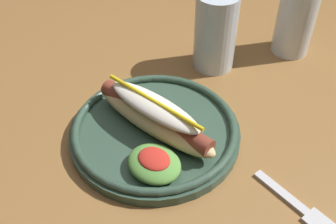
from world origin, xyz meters
The scene contains 5 objects.
dining_table centered at (0.00, 0.00, 0.65)m, with size 1.39×1.01×0.74m.
hot_dog_plate centered at (0.02, -0.23, 0.76)m, with size 0.26×0.26×0.08m.
fork centered at (0.25, -0.20, 0.74)m, with size 0.12×0.04×0.00m.
water_cup centered at (-0.03, -0.02, 0.81)m, with size 0.07×0.07×0.14m, color silver.
glass_bottle centered at (0.06, 0.12, 0.82)m, with size 0.07×0.07×0.22m.
Camera 1 is at (0.32, -0.54, 1.19)m, focal length 43.70 mm.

